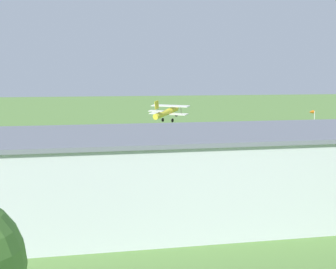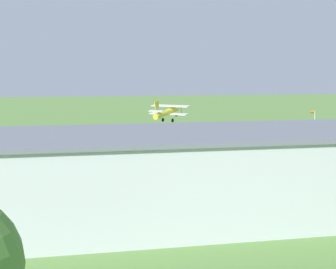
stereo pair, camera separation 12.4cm
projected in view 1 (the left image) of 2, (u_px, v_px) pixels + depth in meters
name	position (u px, v px, depth m)	size (l,w,h in m)	color
ground_plane	(158.00, 151.00, 88.43)	(400.00, 400.00, 0.00)	#608C42
hangar	(194.00, 174.00, 48.16)	(38.41, 17.13, 7.83)	silver
biplane	(167.00, 112.00, 89.89)	(7.36, 7.42, 3.80)	yellow
car_black	(288.00, 168.00, 68.41)	(2.24, 4.07, 1.64)	black
car_red	(8.00, 181.00, 60.36)	(2.00, 4.28, 1.66)	red
person_watching_takeoff	(101.00, 172.00, 65.82)	(0.44, 0.44, 1.72)	orange
person_crossing_taxiway	(35.00, 173.00, 64.81)	(0.44, 0.44, 1.74)	navy
windsock	(311.00, 115.00, 95.42)	(1.47, 1.19, 6.24)	silver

